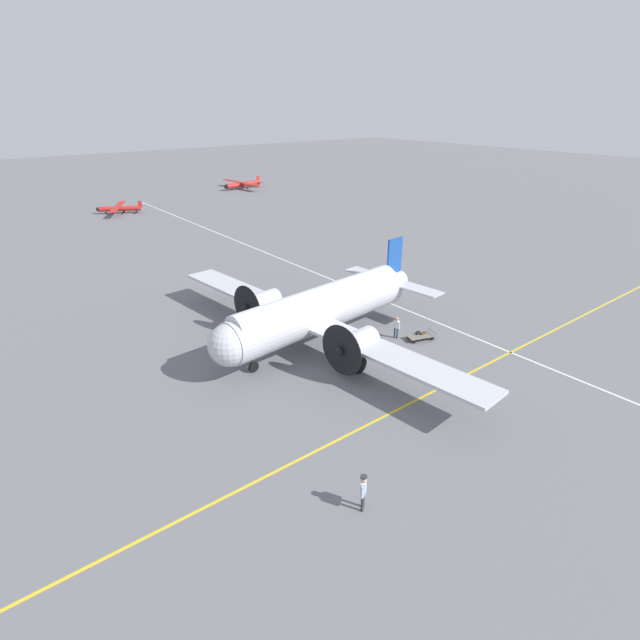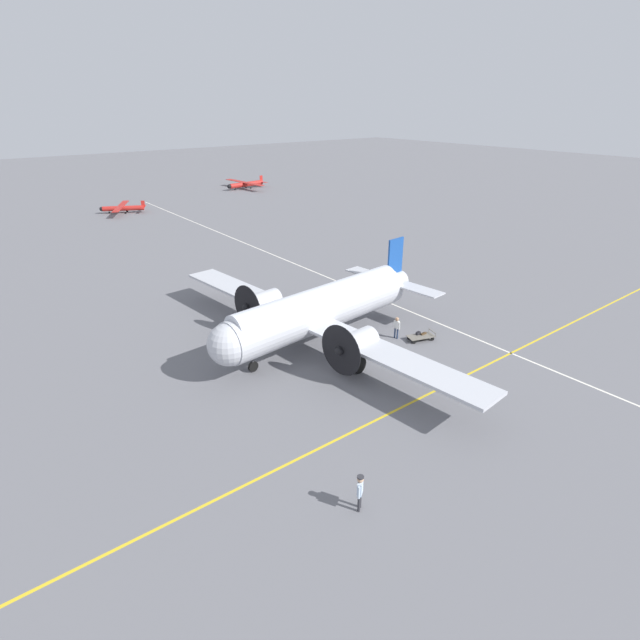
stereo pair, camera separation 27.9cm
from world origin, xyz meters
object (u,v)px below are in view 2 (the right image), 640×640
airliner_main (315,311)px  baggage_cart (421,336)px  suitcase_upright_spare (423,336)px  light_aircraft_distant (122,208)px  light_aircraft_taxiing (245,184)px  suitcase_near_door (418,335)px  crew_foreground (360,489)px  passenger_boarding (397,325)px

airliner_main → baggage_cart: (-6.50, 3.97, -2.35)m
suitcase_upright_spare → light_aircraft_distant: size_ratio=0.06×
airliner_main → baggage_cart: 7.97m
light_aircraft_distant → baggage_cart: bearing=120.5°
light_aircraft_taxiing → baggage_cart: bearing=64.9°
suitcase_near_door → suitcase_upright_spare: (-0.32, 0.23, -0.04)m
crew_foreground → passenger_boarding: bearing=2.5°
passenger_boarding → airliner_main: bearing=-121.8°
passenger_boarding → suitcase_upright_spare: 2.12m
airliner_main → suitcase_upright_spare: (-6.83, 3.92, -2.40)m
airliner_main → baggage_cart: bearing=143.0°
airliner_main → suitcase_upright_spare: size_ratio=56.79×
suitcase_upright_spare → baggage_cart: size_ratio=0.23×
crew_foreground → baggage_cart: size_ratio=0.83×
airliner_main → crew_foreground: bearing=54.0°
crew_foreground → suitcase_near_door: size_ratio=3.12×
crew_foreground → light_aircraft_distant: size_ratio=0.21×
light_aircraft_taxiing → crew_foreground: bearing=57.8°
crew_foreground → light_aircraft_taxiing: (-37.83, -74.99, -0.24)m
passenger_boarding → light_aircraft_distant: light_aircraft_distant is taller
airliner_main → baggage_cart: size_ratio=13.04×
baggage_cart → light_aircraft_distant: size_ratio=0.25×
airliner_main → light_aircraft_taxiing: airliner_main is taller
suitcase_upright_spare → passenger_boarding: bearing=-39.6°
baggage_cart → light_aircraft_taxiing: size_ratio=0.19×
suitcase_near_door → baggage_cart: bearing=89.3°
suitcase_upright_spare → light_aircraft_distant: bearing=-87.0°
passenger_boarding → light_aircraft_distant: size_ratio=0.20×
passenger_boarding → baggage_cart: (-1.19, 1.31, -0.73)m
airliner_main → suitcase_near_door: 7.84m
suitcase_near_door → light_aircraft_taxiing: (-23.51, -65.37, 0.60)m
airliner_main → light_aircraft_taxiing: 68.62m
passenger_boarding → light_aircraft_distant: (1.44, -55.99, -0.23)m
baggage_cart → light_aircraft_distant: bearing=-69.5°
passenger_boarding → light_aircraft_taxiing: light_aircraft_taxiing is taller
suitcase_upright_spare → light_aircraft_taxiing: light_aircraft_taxiing is taller
baggage_cart → suitcase_upright_spare: bearing=-152.6°
suitcase_near_door → suitcase_upright_spare: bearing=144.4°
suitcase_near_door → light_aircraft_distant: size_ratio=0.07×
suitcase_upright_spare → baggage_cart: (0.33, 0.05, 0.05)m
suitcase_upright_spare → baggage_cart: 0.34m
light_aircraft_distant → light_aircraft_taxiing: (-26.15, -8.35, 0.09)m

